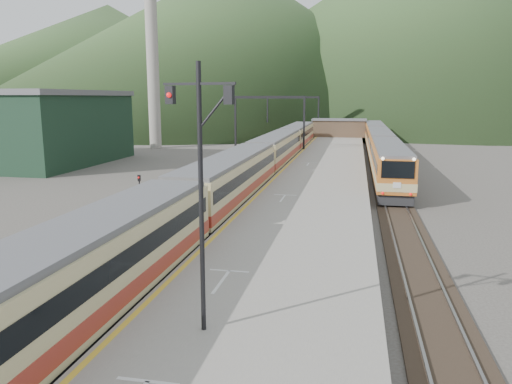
% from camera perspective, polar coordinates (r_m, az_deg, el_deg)
% --- Properties ---
extents(ground, '(400.00, 400.00, 0.00)m').
position_cam_1_polar(ground, '(16.01, -24.22, -19.33)').
color(ground, '#47423D').
rests_on(ground, ground).
extents(track_main, '(2.60, 200.00, 0.23)m').
position_cam_1_polar(track_main, '(52.37, 1.79, 2.29)').
color(track_main, black).
rests_on(track_main, ground).
extents(track_far, '(2.60, 200.00, 0.23)m').
position_cam_1_polar(track_far, '(53.41, -3.51, 2.44)').
color(track_far, black).
rests_on(track_far, ground).
extents(track_second, '(2.60, 200.00, 0.23)m').
position_cam_1_polar(track_second, '(51.75, 14.45, 1.85)').
color(track_second, black).
rests_on(track_second, ground).
extents(platform, '(8.00, 100.00, 1.00)m').
position_cam_1_polar(platform, '(49.71, 7.79, 2.24)').
color(platform, gray).
rests_on(platform, ground).
extents(gantry_near, '(9.55, 0.25, 8.00)m').
position_cam_1_polar(gantry_near, '(67.10, 1.53, 8.89)').
color(gantry_near, black).
rests_on(gantry_near, ground).
extents(gantry_far, '(9.55, 0.25, 8.00)m').
position_cam_1_polar(gantry_far, '(91.82, 4.22, 9.37)').
color(gantry_far, black).
rests_on(gantry_far, ground).
extents(warehouse, '(14.50, 20.50, 8.60)m').
position_cam_1_polar(warehouse, '(64.54, -23.38, 6.81)').
color(warehouse, '#163020').
rests_on(warehouse, ground).
extents(smokestack, '(1.80, 1.80, 30.00)m').
position_cam_1_polar(smokestack, '(79.54, -11.78, 15.75)').
color(smokestack, '#9E998E').
rests_on(smokestack, ground).
extents(station_shed, '(9.40, 4.40, 3.10)m').
position_cam_1_polar(station_shed, '(89.29, 9.46, 7.27)').
color(station_shed, '#4F3C2C').
rests_on(station_shed, platform).
extents(hill_a, '(180.00, 180.00, 60.00)m').
position_cam_1_polar(hill_a, '(208.05, -2.37, 16.89)').
color(hill_a, '#374E29').
rests_on(hill_a, ground).
extents(hill_b, '(220.00, 220.00, 75.00)m').
position_cam_1_polar(hill_b, '(243.86, 17.05, 17.31)').
color(hill_b, '#374E29').
rests_on(hill_b, ground).
extents(hill_d, '(200.00, 200.00, 55.00)m').
position_cam_1_polar(hill_d, '(282.77, -16.30, 14.35)').
color(hill_d, '#374E29').
rests_on(hill_d, ground).
extents(main_train, '(2.98, 81.78, 3.64)m').
position_cam_1_polar(main_train, '(45.16, 0.31, 3.48)').
color(main_train, tan).
rests_on(main_train, track_main).
extents(second_train, '(2.74, 56.19, 3.34)m').
position_cam_1_polar(second_train, '(64.08, 13.95, 5.18)').
color(second_train, '#BD6624').
rests_on(second_train, track_second).
extents(signal_mast, '(2.18, 0.55, 7.74)m').
position_cam_1_polar(signal_mast, '(14.04, -6.35, 2.12)').
color(signal_mast, black).
rests_on(signal_mast, platform).
extents(short_signal_a, '(0.23, 0.18, 2.27)m').
position_cam_1_polar(short_signal_a, '(18.49, -25.59, -10.32)').
color(short_signal_a, black).
rests_on(short_signal_a, ground).
extents(short_signal_b, '(0.25, 0.20, 2.27)m').
position_cam_1_polar(short_signal_b, '(39.32, -5.32, 1.47)').
color(short_signal_b, black).
rests_on(short_signal_b, ground).
extents(short_signal_c, '(0.26, 0.22, 2.27)m').
position_cam_1_polar(short_signal_c, '(37.10, -13.17, 0.68)').
color(short_signal_c, black).
rests_on(short_signal_c, ground).
extents(worker, '(0.75, 0.74, 1.75)m').
position_cam_1_polar(worker, '(25.77, -22.56, -5.62)').
color(worker, '#212532').
rests_on(worker, ground).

